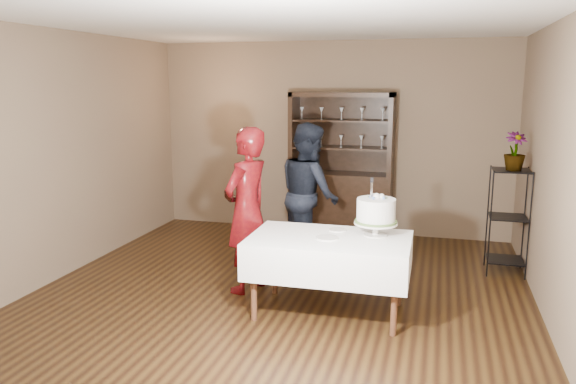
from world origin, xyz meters
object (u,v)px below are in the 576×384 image
china_hutch (341,189)px  man (309,194)px  cake_table (329,255)px  woman (247,210)px  plant_etagere (508,217)px  potted_plant (515,151)px  cake (376,213)px

china_hutch → man: (-0.16, -1.29, 0.18)m
cake_table → woman: (-0.93, 0.36, 0.29)m
china_hutch → cake_table: bearing=-82.2°
plant_etagere → man: man is taller
potted_plant → woman: bearing=-155.1°
cake → plant_etagere: bearing=48.2°
woman → plant_etagere: bearing=134.4°
cake_table → potted_plant: potted_plant is taller
cake → cake_table: bearing=-157.2°
cake → potted_plant: bearing=47.2°
china_hutch → cake_table: size_ratio=1.35×
china_hutch → man: china_hutch is taller
woman → man: bearing=177.2°
cake_table → man: man is taller
china_hutch → cake: size_ratio=3.62×
cake → woman: bearing=171.6°
plant_etagere → woman: bearing=-154.3°
china_hutch → woman: china_hutch is taller
plant_etagere → cake: (-1.31, -1.47, 0.30)m
woman → cake: bearing=100.3°
china_hutch → plant_etagere: china_hutch is taller
woman → man: 1.12m
china_hutch → potted_plant: size_ratio=4.77×
cake → potted_plant: size_ratio=1.32×
china_hutch → man: bearing=-96.9°
china_hutch → plant_etagere: (2.08, -1.05, -0.01)m
cake_table → man: (-0.52, 1.40, 0.28)m
potted_plant → man: bearing=-175.0°
china_hutch → plant_etagere: bearing=-26.8°
cake_table → man: 1.52m
china_hutch → plant_etagere: size_ratio=1.67×
cake_table → woman: woman is taller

